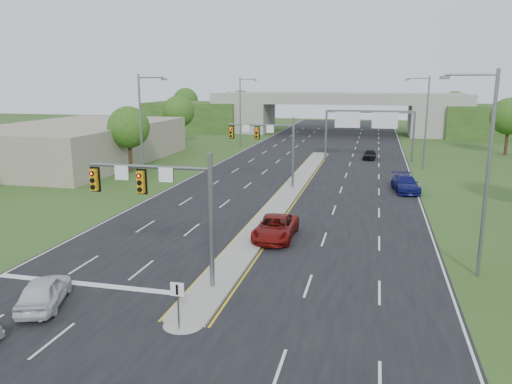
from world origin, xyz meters
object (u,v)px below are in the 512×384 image
object	(u,v)px
overpass	(337,116)
car_far_b	(405,184)
car_far_c	(370,154)
sign_gantry	(368,121)
car_white	(44,291)
keep_right_sign	(178,298)
signal_mast_near	(167,197)
signal_mast_far	(270,140)
car_far_a	(276,228)

from	to	relation	value
overpass	car_far_b	bearing A→B (deg)	-78.72
overpass	car_far_c	size ratio (longest dim) A/B	20.80
sign_gantry	overpass	world-z (taller)	overpass
sign_gantry	car_far_b	world-z (taller)	sign_gantry
overpass	car_white	bearing A→B (deg)	-94.81
keep_right_sign	car_far_c	bearing A→B (deg)	82.09
signal_mast_near	signal_mast_far	xyz separation A→B (m)	(0.00, 25.00, 0.00)
keep_right_sign	sign_gantry	distance (m)	50.04
sign_gantry	car_far_b	distance (m)	19.70
car_white	car_far_c	xyz separation A→B (m)	(14.10, 50.04, -0.07)
signal_mast_far	sign_gantry	world-z (taller)	signal_mast_far
overpass	car_far_b	xyz separation A→B (m)	(10.73, -53.83, -2.77)
car_white	car_far_c	bearing A→B (deg)	-125.19
keep_right_sign	car_far_b	size ratio (longest dim) A/B	0.42
car_white	signal_mast_near	bearing A→B (deg)	-161.91
signal_mast_near	overpass	world-z (taller)	overpass
sign_gantry	car_far_c	xyz separation A→B (m)	(0.37, 1.37, -4.56)
signal_mast_far	keep_right_sign	distance (m)	29.71
sign_gantry	overpass	size ratio (longest dim) A/B	0.14
signal_mast_far	car_far_a	distance (m)	16.90
sign_gantry	car_far_a	world-z (taller)	sign_gantry
keep_right_sign	car_far_b	bearing A→B (deg)	70.72
signal_mast_far	sign_gantry	bearing A→B (deg)	65.89
signal_mast_far	car_far_c	world-z (taller)	signal_mast_far
signal_mast_near	keep_right_sign	world-z (taller)	signal_mast_near
keep_right_sign	signal_mast_far	bearing A→B (deg)	94.39
car_far_b	car_far_c	xyz separation A→B (m)	(-3.68, 20.13, -0.11)
signal_mast_far	car_white	size ratio (longest dim) A/B	1.65
overpass	car_far_a	bearing A→B (deg)	-88.79
signal_mast_far	overpass	size ratio (longest dim) A/B	0.09
sign_gantry	car_far_a	bearing A→B (deg)	-98.20
signal_mast_near	signal_mast_far	size ratio (longest dim) A/B	1.00
sign_gantry	car_white	distance (m)	50.77
car_far_b	sign_gantry	bearing A→B (deg)	94.03
keep_right_sign	car_far_c	size ratio (longest dim) A/B	0.57
keep_right_sign	overpass	xyz separation A→B (m)	(0.00, 84.53, 2.04)
car_far_c	car_white	bearing A→B (deg)	-101.80
sign_gantry	signal_mast_near	bearing A→B (deg)	-101.25
signal_mast_far	car_far_b	world-z (taller)	signal_mast_far
signal_mast_far	car_far_b	size ratio (longest dim) A/B	1.33
signal_mast_near	car_far_b	size ratio (longest dim) A/B	1.33
keep_right_sign	car_white	bearing A→B (deg)	173.69
car_far_c	signal_mast_far	bearing A→B (deg)	-109.63
signal_mast_near	overpass	xyz separation A→B (m)	(2.26, 80.07, -1.17)
signal_mast_far	car_far_a	xyz separation A→B (m)	(3.76, -16.00, -3.95)
sign_gantry	car_far_c	bearing A→B (deg)	74.77
signal_mast_near	car_far_c	distance (m)	47.47
overpass	car_white	xyz separation A→B (m)	(-7.05, -83.75, -2.81)
overpass	car_far_c	xyz separation A→B (m)	(7.06, -33.71, -2.88)
car_far_b	overpass	bearing A→B (deg)	93.11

